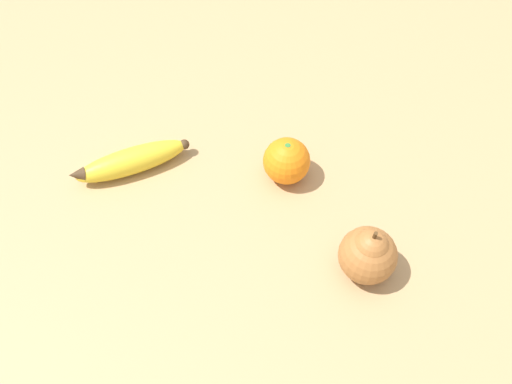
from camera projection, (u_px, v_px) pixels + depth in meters
The scene contains 4 objects.
ground_plane at pixel (201, 274), 0.68m from camera, with size 3.00×3.00×0.00m, color tan.
banana at pixel (131, 161), 0.77m from camera, with size 0.18×0.12×0.04m.
orange at pixel (287, 161), 0.75m from camera, with size 0.07×0.07×0.07m.
pear at pixel (368, 254), 0.65m from camera, with size 0.08×0.08×0.10m.
Camera 1 is at (0.11, -0.30, 0.62)m, focal length 35.00 mm.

